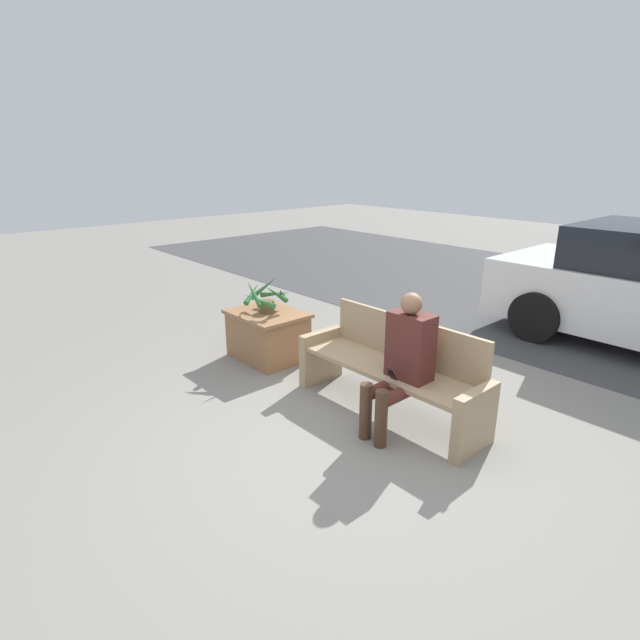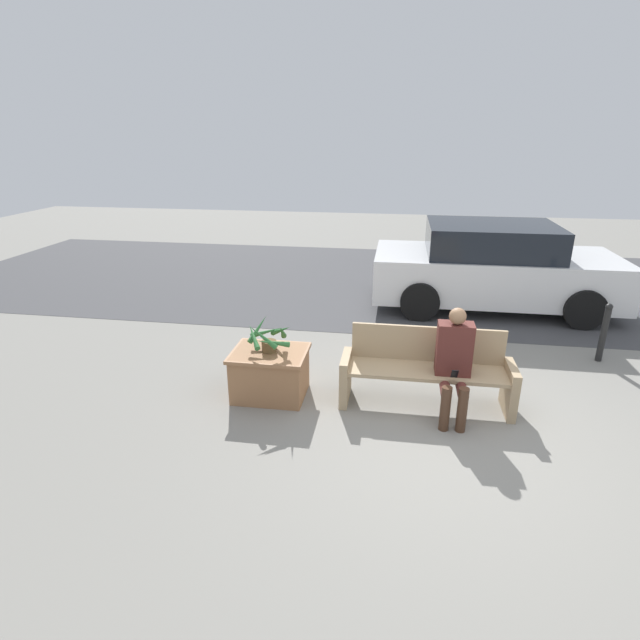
% 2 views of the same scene
% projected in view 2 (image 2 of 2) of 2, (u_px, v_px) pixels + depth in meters
% --- Properties ---
extents(ground_plane, '(30.00, 30.00, 0.00)m').
position_uv_depth(ground_plane, '(448.00, 438.00, 4.99)').
color(ground_plane, gray).
extents(road_surface, '(20.00, 6.00, 0.01)m').
position_uv_depth(road_surface, '(426.00, 283.00, 10.20)').
color(road_surface, '#424244').
rests_on(road_surface, ground_plane).
extents(bench, '(1.87, 0.52, 0.85)m').
position_uv_depth(bench, '(426.00, 370.00, 5.52)').
color(bench, tan).
rests_on(bench, ground_plane).
extents(person_seated, '(0.37, 0.59, 1.19)m').
position_uv_depth(person_seated, '(454.00, 360.00, 5.22)').
color(person_seated, '#51231E').
rests_on(person_seated, ground_plane).
extents(planter_box, '(0.85, 0.68, 0.55)m').
position_uv_depth(planter_box, '(270.00, 372.00, 5.72)').
color(planter_box, '#936642').
rests_on(planter_box, ground_plane).
extents(potted_plant, '(0.54, 0.55, 0.38)m').
position_uv_depth(potted_plant, '(268.00, 337.00, 5.57)').
color(potted_plant, brown).
rests_on(potted_plant, planter_box).
extents(parked_car, '(4.04, 1.98, 1.45)m').
position_uv_depth(parked_car, '(492.00, 267.00, 8.57)').
color(parked_car, silver).
rests_on(parked_car, ground_plane).
extents(bollard_post, '(0.09, 0.09, 0.81)m').
position_uv_depth(bollard_post, '(604.00, 332.00, 6.56)').
color(bollard_post, black).
rests_on(bollard_post, ground_plane).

